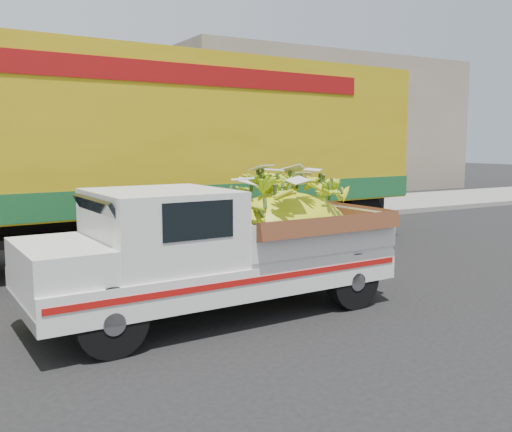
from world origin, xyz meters
TOP-DOWN VIEW (x-y plane):
  - ground at (0.00, 0.00)m, footprint 100.00×100.00m
  - curb at (0.00, 6.09)m, footprint 60.00×0.25m
  - sidewalk at (0.00, 8.19)m, footprint 60.00×4.00m
  - building_right at (14.00, 15.09)m, footprint 14.00×6.00m
  - pickup_truck at (1.70, -0.41)m, footprint 4.72×1.89m
  - semi_trailer at (1.85, 3.64)m, footprint 12.04×3.28m

SIDE VIEW (x-z plane):
  - ground at x=0.00m, z-range 0.00..0.00m
  - sidewalk at x=0.00m, z-range 0.00..0.14m
  - curb at x=0.00m, z-range 0.00..0.15m
  - pickup_truck at x=1.70m, z-range 0.06..1.69m
  - semi_trailer at x=1.85m, z-range 0.22..4.02m
  - building_right at x=14.00m, z-range 0.00..6.00m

